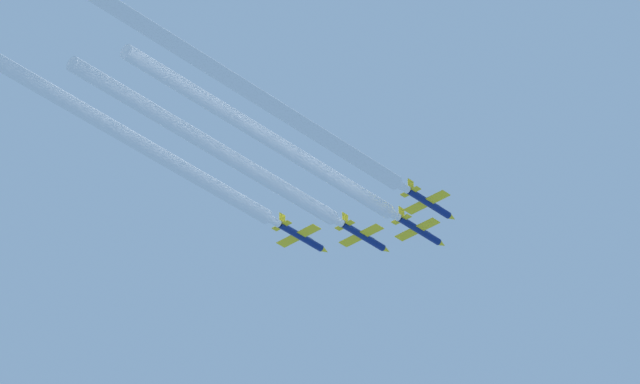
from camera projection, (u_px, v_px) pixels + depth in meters
name	position (u px, v px, depth m)	size (l,w,h in m)	color
jet_lead	(420.00, 231.00, 397.47)	(9.17, 13.36, 3.21)	navy
jet_left_wingman	(364.00, 237.00, 396.41)	(9.17, 13.36, 3.21)	navy
jet_right_wingman	(430.00, 204.00, 387.66)	(9.17, 13.36, 3.21)	navy
jet_outer_left	(302.00, 237.00, 395.32)	(9.17, 13.36, 3.21)	navy
smoke_trail_lead	(270.00, 139.00, 373.38)	(2.66, 67.18, 2.66)	white
smoke_trail_left_wingman	(214.00, 148.00, 373.00)	(2.66, 64.99, 2.66)	white
smoke_trail_right_wingman	(249.00, 91.00, 359.68)	(2.66, 80.04, 2.66)	white
smoke_trail_outer_left	(112.00, 128.00, 367.00)	(2.66, 81.19, 2.66)	white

